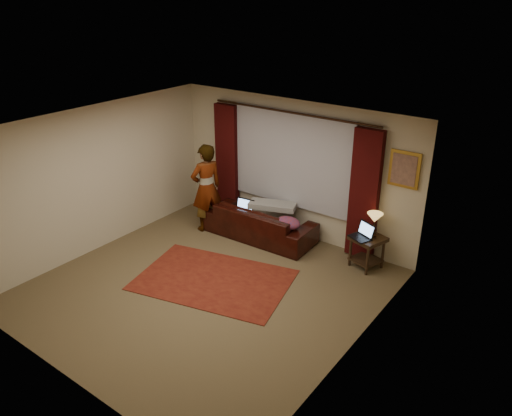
{
  "coord_description": "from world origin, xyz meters",
  "views": [
    {
      "loc": [
        4.64,
        -4.95,
        4.44
      ],
      "look_at": [
        0.1,
        1.2,
        1.0
      ],
      "focal_mm": 35.0,
      "sensor_mm": 36.0,
      "label": 1
    }
  ],
  "objects": [
    {
      "name": "ceiling",
      "position": [
        0.0,
        0.0,
        2.6
      ],
      "size": [
        5.0,
        5.0,
        0.02
      ],
      "primitive_type": "cube",
      "color": "silver",
      "rests_on": "ground"
    },
    {
      "name": "drape_right",
      "position": [
        1.5,
        2.39,
        1.18
      ],
      "size": [
        0.5,
        0.14,
        2.3
      ],
      "primitive_type": "cube",
      "color": "#330707",
      "rests_on": "floor"
    },
    {
      "name": "end_table",
      "position": [
        1.75,
        2.13,
        0.29
      ],
      "size": [
        0.62,
        0.62,
        0.58
      ],
      "primitive_type": "cube",
      "rotation": [
        0.0,
        0.0,
        -0.3
      ],
      "color": "black",
      "rests_on": "floor"
    },
    {
      "name": "floor",
      "position": [
        0.0,
        0.0,
        -0.01
      ],
      "size": [
        5.0,
        5.0,
        0.01
      ],
      "primitive_type": "cube",
      "color": "brown",
      "rests_on": "ground"
    },
    {
      "name": "sofa",
      "position": [
        -0.35,
        1.94,
        0.43
      ],
      "size": [
        2.16,
        0.99,
        0.86
      ],
      "primitive_type": "imported",
      "rotation": [
        0.0,
        0.0,
        3.18
      ],
      "color": "black",
      "rests_on": "floor"
    },
    {
      "name": "person",
      "position": [
        -1.4,
        1.63,
        0.87
      ],
      "size": [
        0.66,
        0.66,
        1.74
      ],
      "primitive_type": "imported",
      "rotation": [
        0.0,
        0.0,
        -1.93
      ],
      "color": "gray",
      "rests_on": "floor"
    },
    {
      "name": "laptop_table",
      "position": [
        1.66,
        2.0,
        0.7
      ],
      "size": [
        0.47,
        0.49,
        0.25
      ],
      "primitive_type": null,
      "rotation": [
        0.0,
        0.0,
        -0.41
      ],
      "color": "black",
      "rests_on": "end_table"
    },
    {
      "name": "throw_blanket",
      "position": [
        -0.21,
        2.14,
        0.87
      ],
      "size": [
        0.95,
        0.64,
        0.1
      ],
      "primitive_type": "cube",
      "rotation": [
        0.0,
        0.0,
        0.36
      ],
      "color": "gray",
      "rests_on": "sofa"
    },
    {
      "name": "clothing_pile",
      "position": [
        0.34,
        1.85,
        0.53
      ],
      "size": [
        0.49,
        0.39,
        0.2
      ],
      "primitive_type": "ellipsoid",
      "rotation": [
        0.0,
        0.0,
        0.06
      ],
      "color": "#6B2D46",
      "rests_on": "sofa"
    },
    {
      "name": "area_rug",
      "position": [
        -0.07,
        0.25,
        0.01
      ],
      "size": [
        2.76,
        2.16,
        0.01
      ],
      "primitive_type": "cube",
      "rotation": [
        0.0,
        0.0,
        0.24
      ],
      "color": "maroon",
      "rests_on": "floor"
    },
    {
      "name": "picture_frame",
      "position": [
        2.1,
        2.47,
        1.75
      ],
      "size": [
        0.5,
        0.04,
        0.6
      ],
      "primitive_type": "cube",
      "color": "#B88A2F",
      "rests_on": "wall_back"
    },
    {
      "name": "wall_left",
      "position": [
        -2.5,
        0.0,
        1.3
      ],
      "size": [
        0.02,
        5.0,
        2.6
      ],
      "primitive_type": "cube",
      "color": "beige",
      "rests_on": "ground"
    },
    {
      "name": "wall_right",
      "position": [
        2.5,
        0.0,
        1.3
      ],
      "size": [
        0.02,
        5.0,
        2.6
      ],
      "primitive_type": "cube",
      "color": "beige",
      "rests_on": "ground"
    },
    {
      "name": "tiffany_lamp",
      "position": [
        1.8,
        2.2,
        0.79
      ],
      "size": [
        0.37,
        0.37,
        0.42
      ],
      "primitive_type": null,
      "rotation": [
        0.0,
        0.0,
        -0.63
      ],
      "color": "olive",
      "rests_on": "end_table"
    },
    {
      "name": "laptop_sofa",
      "position": [
        -0.7,
        1.82,
        0.56
      ],
      "size": [
        0.41,
        0.44,
        0.27
      ],
      "primitive_type": null,
      "rotation": [
        0.0,
        0.0,
        0.1
      ],
      "color": "black",
      "rests_on": "sofa"
    },
    {
      "name": "curtain_rod",
      "position": [
        0.0,
        2.39,
        2.38
      ],
      "size": [
        0.04,
        0.04,
        3.4
      ],
      "primitive_type": "cylinder",
      "color": "black",
      "rests_on": "wall_back"
    },
    {
      "name": "wall_front",
      "position": [
        0.0,
        -2.5,
        1.3
      ],
      "size": [
        5.0,
        0.02,
        2.6
      ],
      "primitive_type": "cube",
      "color": "beige",
      "rests_on": "ground"
    },
    {
      "name": "wall_back",
      "position": [
        0.0,
        2.5,
        1.3
      ],
      "size": [
        5.0,
        0.02,
        2.6
      ],
      "primitive_type": "cube",
      "color": "beige",
      "rests_on": "ground"
    },
    {
      "name": "drape_left",
      "position": [
        -1.5,
        2.39,
        1.18
      ],
      "size": [
        0.5,
        0.14,
        2.3
      ],
      "primitive_type": "cube",
      "color": "#330707",
      "rests_on": "floor"
    },
    {
      "name": "sheer_curtain",
      "position": [
        0.0,
        2.44,
        1.5
      ],
      "size": [
        2.5,
        0.05,
        1.8
      ],
      "primitive_type": "cube",
      "color": "#A3A2AA",
      "rests_on": "wall_back"
    }
  ]
}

